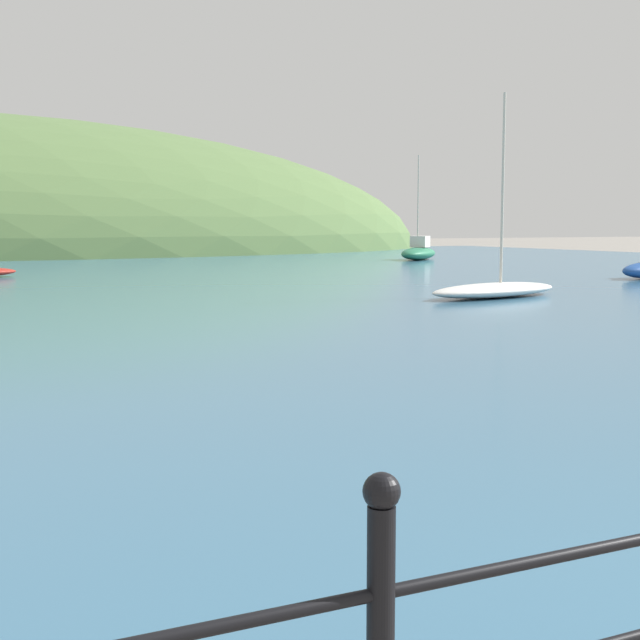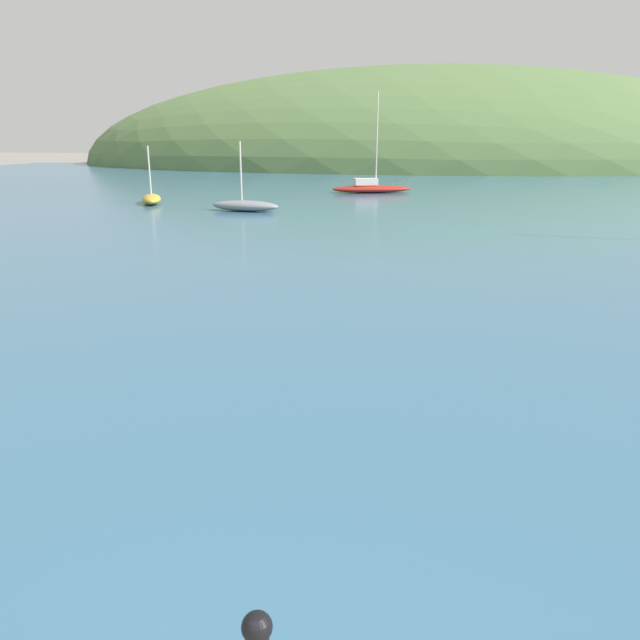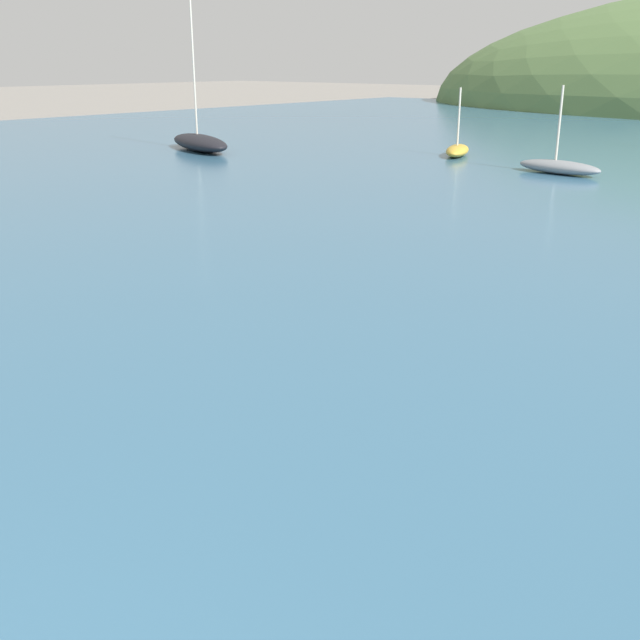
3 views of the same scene
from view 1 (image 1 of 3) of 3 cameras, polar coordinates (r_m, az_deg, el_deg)
water at (r=33.14m, az=-18.60°, el=2.55°), size 80.00×60.00×0.10m
boat_twin_mast at (r=46.56m, az=6.33°, el=4.36°), size 4.09×4.04×5.36m
boat_red_dinghy at (r=23.15m, az=11.14°, el=1.96°), size 4.54×2.31×5.14m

